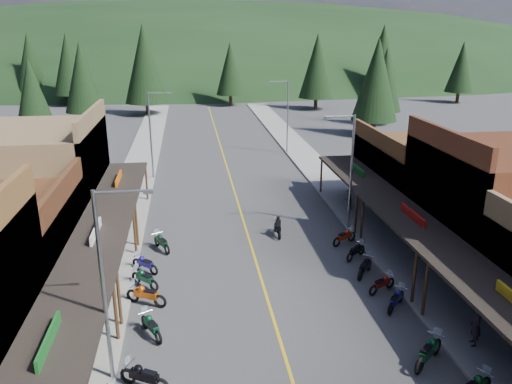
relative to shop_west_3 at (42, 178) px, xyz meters
name	(u,v)px	position (x,y,z in m)	size (l,w,h in m)	color
ground	(265,292)	(13.78, -11.30, -3.52)	(220.00, 220.00, 0.00)	#38383A
centerline	(232,182)	(13.78, 8.70, -3.51)	(0.15, 90.00, 0.01)	gold
sidewalk_west	(134,185)	(5.08, 8.70, -3.44)	(3.40, 94.00, 0.15)	gray
sidewalk_east	(325,178)	(22.48, 8.70, -3.44)	(3.40, 94.00, 0.15)	gray
shop_west_3	(42,178)	(0.00, 0.00, 0.00)	(10.90, 10.20, 8.20)	brown
shop_east_2	(497,207)	(27.57, -9.60, 0.00)	(10.90, 9.00, 8.20)	#562B19
shop_east_3	(420,177)	(27.54, 0.00, -0.99)	(10.90, 10.20, 6.20)	#4C2D16
streetlight_0	(107,280)	(6.83, -17.30, 0.94)	(2.16, 0.18, 8.00)	gray
streetlight_1	(152,131)	(6.83, 10.70, 0.94)	(2.16, 0.18, 8.00)	gray
streetlight_2	(349,167)	(20.74, -3.30, 0.94)	(2.16, 0.18, 8.00)	gray
streetlight_3	(286,113)	(20.74, 18.70, 0.94)	(2.16, 0.18, 8.00)	gray
ridge_hill	(198,73)	(13.78, 123.70, -3.52)	(310.00, 140.00, 60.00)	black
pine_1	(68,64)	(-10.22, 58.70, 3.72)	(5.88, 5.88, 12.50)	black
pine_2	(145,64)	(3.78, 46.70, 4.47)	(6.72, 6.72, 14.00)	black
pine_3	(230,69)	(17.78, 54.70, 2.96)	(5.04, 5.04, 11.00)	black
pine_4	(317,66)	(31.78, 48.70, 3.72)	(5.88, 5.88, 12.50)	black
pine_5	(382,56)	(47.78, 60.70, 4.47)	(6.72, 6.72, 14.00)	black
pine_6	(461,67)	(59.78, 52.70, 2.96)	(5.04, 5.04, 11.00)	black
pine_7	(30,62)	(-18.22, 64.70, 3.72)	(5.88, 5.88, 12.50)	black
pine_8	(32,92)	(-8.22, 28.70, 2.46)	(4.48, 4.48, 10.00)	black
pine_9	(385,80)	(37.78, 33.70, 2.86)	(4.93, 4.93, 10.80)	black
pine_10	(82,77)	(-4.22, 38.70, 3.27)	(5.38, 5.38, 11.60)	black
pine_11	(376,79)	(33.78, 26.70, 3.67)	(5.82, 5.82, 12.40)	black
bike_west_5	(144,376)	(7.99, -18.01, -2.90)	(0.72, 2.16, 1.23)	black
bike_west_6	(151,325)	(8.04, -14.50, -2.94)	(0.68, 2.04, 1.16)	#0D4127
bike_west_7	(146,294)	(7.62, -11.73, -2.88)	(0.74, 2.22, 1.27)	#C5500E
bike_west_8	(145,278)	(7.41, -9.86, -2.94)	(0.67, 2.02, 1.15)	#0C3E29
bike_west_9	(145,263)	(7.29, -8.04, -2.96)	(0.65, 1.95, 1.11)	navy
bike_west_10	(162,242)	(8.13, -5.22, -2.93)	(0.69, 2.08, 1.19)	#0B3A1E
bike_east_5	(429,350)	(19.61, -18.08, -2.85)	(0.78, 2.33, 1.33)	#0C3F21
bike_east_6	(396,298)	(20.01, -13.76, -2.95)	(0.66, 1.98, 1.13)	navy
bike_east_7	(382,283)	(19.93, -12.09, -2.98)	(0.62, 1.87, 1.07)	maroon
bike_east_8	(365,266)	(19.66, -10.17, -2.93)	(0.68, 2.05, 1.17)	black
bike_east_9	(356,250)	(19.87, -7.99, -2.98)	(0.63, 1.90, 1.08)	black
bike_east_10	(344,236)	(19.82, -5.86, -2.96)	(0.66, 1.97, 1.13)	red
rider_on_bike	(278,227)	(15.77, -3.89, -2.93)	(0.67, 1.94, 1.47)	black
pedestrian_east_a	(476,326)	(22.11, -17.28, -2.42)	(0.69, 0.45, 1.90)	black
pedestrian_east_b	(348,199)	(21.91, 0.02, -2.58)	(0.77, 0.44, 1.58)	brown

